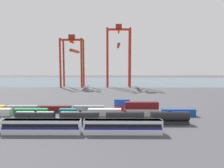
% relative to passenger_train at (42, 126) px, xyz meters
% --- Properties ---
extents(ground_plane, '(420.00, 420.00, 0.00)m').
position_rel_passenger_train_xyz_m(ground_plane, '(6.69, 62.96, -2.14)').
color(ground_plane, '#424247').
extents(harbour_water, '(400.00, 110.00, 0.01)m').
position_rel_passenger_train_xyz_m(harbour_water, '(6.69, 165.32, -2.14)').
color(harbour_water, '#475B6B').
rests_on(harbour_water, ground_plane).
extents(passenger_train, '(66.04, 3.14, 3.90)m').
position_rel_passenger_train_xyz_m(passenger_train, '(0.00, 0.00, 0.00)').
color(passenger_train, silver).
rests_on(passenger_train, ground_plane).
extents(freight_tank_row, '(54.61, 2.99, 4.45)m').
position_rel_passenger_train_xyz_m(freight_tank_row, '(16.21, 9.50, -0.02)').
color(freight_tank_row, '#232326').
rests_on(freight_tank_row, ground_plane).
extents(shipping_container_1, '(12.10, 2.44, 2.60)m').
position_rel_passenger_train_xyz_m(shipping_container_1, '(-10.61, 20.18, -0.84)').
color(shipping_container_1, '#197538').
rests_on(shipping_container_1, ground_plane).
extents(shipping_container_2, '(6.04, 2.44, 2.60)m').
position_rel_passenger_train_xyz_m(shipping_container_2, '(2.92, 20.18, -0.84)').
color(shipping_container_2, '#146066').
rests_on(shipping_container_2, ground_plane).
extents(shipping_container_3, '(12.10, 2.44, 2.60)m').
position_rel_passenger_train_xyz_m(shipping_container_3, '(16.45, 20.18, -0.84)').
color(shipping_container_3, silver).
rests_on(shipping_container_3, ground_plane).
extents(shipping_container_4, '(12.10, 2.44, 2.60)m').
position_rel_passenger_train_xyz_m(shipping_container_4, '(29.98, 20.18, -0.84)').
color(shipping_container_4, silver).
rests_on(shipping_container_4, ground_plane).
extents(shipping_container_5, '(12.10, 2.44, 2.60)m').
position_rel_passenger_train_xyz_m(shipping_container_5, '(29.98, 20.18, 1.76)').
color(shipping_container_5, maroon).
rests_on(shipping_container_5, shipping_container_4).
extents(shipping_container_6, '(12.10, 2.44, 2.60)m').
position_rel_passenger_train_xyz_m(shipping_container_6, '(43.50, 20.18, -0.84)').
color(shipping_container_6, '#1C4299').
rests_on(shipping_container_6, ground_plane).
extents(shipping_container_8, '(12.10, 2.44, 2.60)m').
position_rel_passenger_train_xyz_m(shipping_container_8, '(-16.14, 25.88, -0.84)').
color(shipping_container_8, slate).
rests_on(shipping_container_8, ground_plane).
extents(shipping_container_9, '(12.10, 2.44, 2.60)m').
position_rel_passenger_train_xyz_m(shipping_container_9, '(-3.09, 25.88, -0.84)').
color(shipping_container_9, maroon).
rests_on(shipping_container_9, ground_plane).
extents(shipping_container_10, '(12.10, 2.44, 2.60)m').
position_rel_passenger_train_xyz_m(shipping_container_10, '(9.97, 25.88, -0.84)').
color(shipping_container_10, slate).
rests_on(shipping_container_10, ground_plane).
extents(shipping_container_11, '(6.04, 2.44, 2.60)m').
position_rel_passenger_train_xyz_m(shipping_container_11, '(23.02, 25.88, -0.84)').
color(shipping_container_11, '#AD211C').
rests_on(shipping_container_11, ground_plane).
extents(shipping_container_12, '(6.04, 2.44, 2.60)m').
position_rel_passenger_train_xyz_m(shipping_container_12, '(23.02, 25.88, 1.76)').
color(shipping_container_12, '#1C4299').
rests_on(shipping_container_12, shipping_container_11).
extents(gantry_crane_west, '(18.05, 38.91, 41.31)m').
position_rel_passenger_train_xyz_m(gantry_crane_west, '(-13.40, 120.33, 23.14)').
color(gantry_crane_west, red).
rests_on(gantry_crane_west, ground_plane).
extents(gantry_crane_central, '(19.35, 37.06, 49.33)m').
position_rel_passenger_train_xyz_m(gantry_crane_central, '(23.69, 119.82, 27.29)').
color(gantry_crane_central, red).
rests_on(gantry_crane_central, ground_plane).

